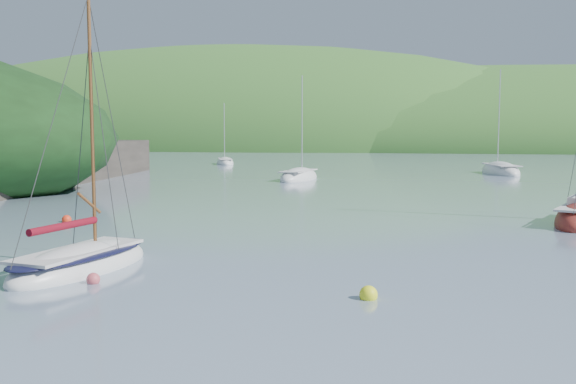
% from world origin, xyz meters
% --- Properties ---
extents(ground, '(700.00, 700.00, 0.00)m').
position_xyz_m(ground, '(0.00, 0.00, 0.00)').
color(ground, gray).
rests_on(ground, ground).
extents(shoreline_hills, '(690.00, 135.00, 56.00)m').
position_xyz_m(shoreline_hills, '(-9.66, 172.42, 0.00)').
color(shoreline_hills, '#30732B').
rests_on(shoreline_hills, ground).
extents(daysailer_white, '(3.06, 6.52, 9.66)m').
position_xyz_m(daysailer_white, '(-4.44, 2.05, 0.22)').
color(daysailer_white, silver).
rests_on(daysailer_white, ground).
extents(distant_sloop_a, '(3.33, 7.65, 10.60)m').
position_xyz_m(distant_sloop_a, '(-6.54, 41.79, 0.18)').
color(distant_sloop_a, silver).
rests_on(distant_sloop_a, ground).
extents(distant_sloop_b, '(5.00, 8.97, 12.12)m').
position_xyz_m(distant_sloop_b, '(12.35, 55.23, 0.20)').
color(distant_sloop_b, silver).
rests_on(distant_sloop_b, ground).
extents(distant_sloop_c, '(4.68, 6.76, 9.13)m').
position_xyz_m(distant_sloop_c, '(-22.89, 66.60, 0.16)').
color(distant_sloop_c, silver).
rests_on(distant_sloop_c, ground).
extents(mooring_buoys, '(24.75, 11.74, 0.50)m').
position_xyz_m(mooring_buoys, '(-0.09, 5.45, 0.12)').
color(mooring_buoys, '#FBFF1F').
rests_on(mooring_buoys, ground).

